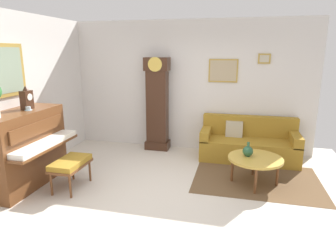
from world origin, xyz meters
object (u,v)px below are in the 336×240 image
at_px(piano, 24,148).
at_px(piano_bench, 71,164).
at_px(grandfather_clock, 157,107).
at_px(mantel_clock, 27,99).
at_px(green_jug, 248,151).
at_px(couch, 248,144).
at_px(teacup, 28,109).
at_px(coffee_table, 255,159).

distance_m(piano, piano_bench, 0.82).
distance_m(piano_bench, grandfather_clock, 2.40).
relative_size(piano, piano_bench, 2.06).
height_order(piano_bench, mantel_clock, mantel_clock).
distance_m(piano, green_jug, 3.64).
bearing_deg(couch, green_jug, -92.57).
xyz_separation_m(couch, teacup, (-3.48, -1.98, 0.94)).
height_order(piano_bench, teacup, teacup).
distance_m(coffee_table, mantel_clock, 3.83).
distance_m(coffee_table, teacup, 3.74).
height_order(couch, teacup, teacup).
bearing_deg(teacup, coffee_table, 12.74).
distance_m(couch, teacup, 4.12).
distance_m(grandfather_clock, mantel_clock, 2.65).
bearing_deg(piano, coffee_table, 13.85).
bearing_deg(piano_bench, grandfather_clock, 69.42).
relative_size(piano, grandfather_clock, 0.71).
distance_m(couch, mantel_clock, 4.18).
bearing_deg(green_jug, coffee_table, -17.21).
relative_size(grandfather_clock, mantel_clock, 5.34).
distance_m(mantel_clock, green_jug, 3.69).
relative_size(piano_bench, couch, 0.37).
relative_size(coffee_table, green_jug, 3.67).
bearing_deg(couch, mantel_clock, -151.98).
height_order(coffee_table, mantel_clock, mantel_clock).
xyz_separation_m(piano, green_jug, (3.51, 0.94, -0.08)).
height_order(couch, mantel_clock, mantel_clock).
relative_size(couch, mantel_clock, 5.00).
distance_m(piano, coffee_table, 3.75).
xyz_separation_m(grandfather_clock, coffee_table, (2.03, -1.34, -0.54)).
bearing_deg(coffee_table, couch, 93.56).
bearing_deg(green_jug, couch, 87.43).
distance_m(piano, couch, 4.14).
xyz_separation_m(grandfather_clock, couch, (1.96, -0.16, -0.65)).
height_order(teacup, green_jug, teacup).
height_order(piano, grandfather_clock, grandfather_clock).
height_order(couch, coffee_table, couch).
xyz_separation_m(grandfather_clock, teacup, (-1.52, -2.15, 0.29)).
xyz_separation_m(piano_bench, couch, (2.78, 2.03, -0.09)).
height_order(coffee_table, teacup, teacup).
relative_size(coffee_table, mantel_clock, 2.32).
height_order(piano, couch, piano).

